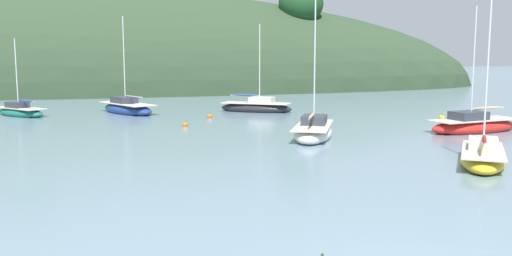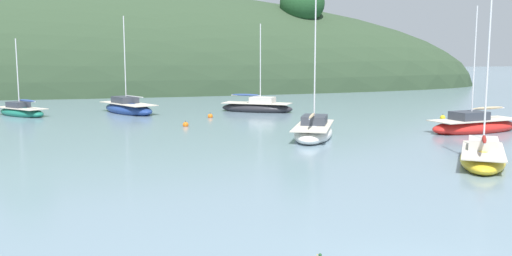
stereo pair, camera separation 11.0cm
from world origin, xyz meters
name	(u,v)px [view 1 (the left image)]	position (x,y,z in m)	size (l,w,h in m)	color
far_shoreline_hill	(14,90)	(-24.95, 76.38, 0.08)	(150.00, 36.00, 35.07)	#2D422B
sailboat_red_portside	(127,108)	(-7.79, 41.24, 0.44)	(5.95, 7.88, 9.17)	navy
sailboat_navy_dinghy	(474,126)	(16.49, 23.54, 0.44)	(7.77, 4.05, 9.00)	red
sailboat_yellow_far	(20,112)	(-17.05, 40.88, 0.37)	(5.53, 5.72, 7.02)	#196B56
sailboat_blue_center	(257,107)	(4.25, 39.98, 0.42)	(7.27, 5.52, 8.50)	#232328
sailboat_grey_yawl	(483,157)	(10.07, 13.05, 0.39)	(5.20, 6.38, 8.41)	gold
sailboat_white_near	(313,131)	(4.52, 23.20, 0.43)	(5.03, 7.45, 9.76)	white
mooring_buoy_outer	(210,116)	(-0.75, 35.92, 0.12)	(0.44, 0.44, 0.54)	orange
mooring_buoy_channel	(185,125)	(-3.27, 30.60, 0.12)	(0.44, 0.44, 0.54)	orange
mooring_buoy_inner	(442,118)	(18.35, 30.89, 0.12)	(0.44, 0.44, 0.54)	yellow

